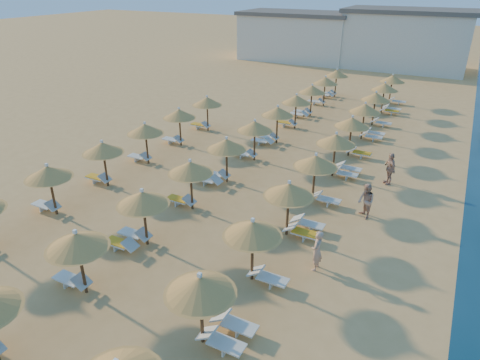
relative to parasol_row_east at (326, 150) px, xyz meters
The scene contains 9 objects.
ground 8.48m from the parasol_row_east, 109.54° to the right, with size 220.00×220.00×0.00m, color tan.
hotel_blocks 39.15m from the parasol_row_east, 88.76° to the left, with size 48.97×10.50×8.10m.
parasol_row_east is the anchor object (origin of this frame).
parasol_row_west 5.26m from the parasol_row_east, behind, with size 2.33×42.73×2.80m.
parasol_row_inland 11.68m from the parasol_row_east, 161.67° to the right, with size 2.33×20.69×2.80m.
loungers 4.50m from the parasol_row_east, 169.80° to the right, with size 14.11×41.01×0.66m.
beachgoer_b 3.87m from the parasol_row_east, 37.93° to the right, with size 0.88×0.69×1.81m, color tan.
beachgoer_a 7.78m from the parasol_row_east, 74.53° to the right, with size 0.65×0.43×1.80m, color tan.
beachgoer_c 4.14m from the parasol_row_east, 36.06° to the left, with size 1.12×0.47×1.91m, color tan.
Camera 1 is at (8.70, -13.87, 10.97)m, focal length 32.00 mm.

